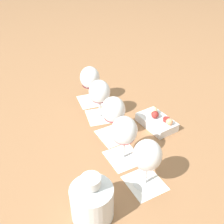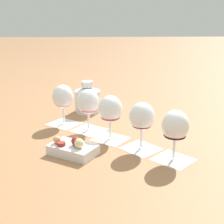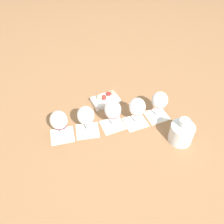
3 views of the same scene
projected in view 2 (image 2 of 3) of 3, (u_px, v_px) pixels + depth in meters
The scene contains 13 objects.
ground_plane at pixel (112, 139), 1.28m from camera, with size 8.00×8.00×0.00m, color #936642.
tasting_card_0 at pixel (64, 124), 1.44m from camera, with size 0.16×0.16×0.00m.
tasting_card_1 at pixel (89, 130), 1.36m from camera, with size 0.16×0.16×0.00m.
tasting_card_2 at pixel (110, 138), 1.28m from camera, with size 0.16×0.16×0.00m.
tasting_card_3 at pixel (141, 148), 1.19m from camera, with size 0.16×0.16×0.00m.
tasting_card_4 at pixel (173, 159), 1.11m from camera, with size 0.16×0.16×0.00m.
wine_glass_0 at pixel (63, 99), 1.40m from camera, with size 0.09×0.09×0.17m.
wine_glass_1 at pixel (88, 104), 1.33m from camera, with size 0.09×0.09×0.17m.
wine_glass_2 at pixel (110, 111), 1.25m from camera, with size 0.09×0.09×0.17m.
wine_glass_3 at pixel (142, 119), 1.16m from camera, with size 0.09×0.09×0.17m.
wine_glass_4 at pixel (175, 128), 1.07m from camera, with size 0.09×0.09×0.17m.
ceramic_vase at pixel (88, 99), 1.58m from camera, with size 0.12×0.12×0.14m.
snack_dish at pixel (73, 149), 1.14m from camera, with size 0.16×0.18×0.07m.
Camera 2 is at (1.19, -0.03, 0.48)m, focal length 55.00 mm.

